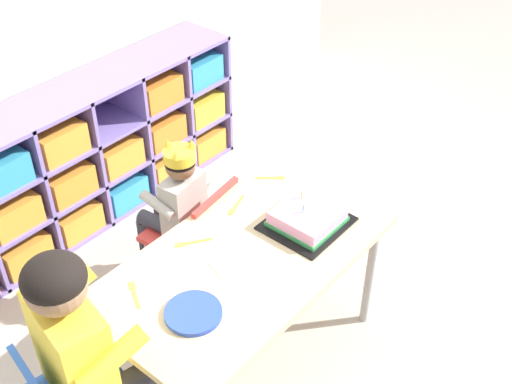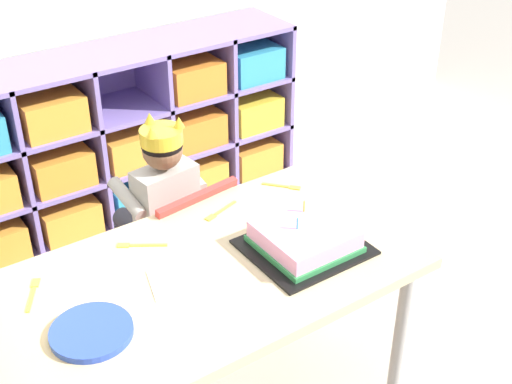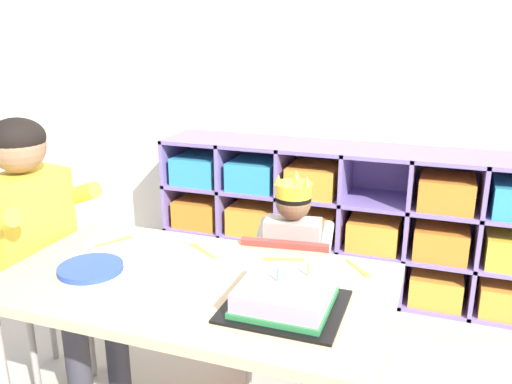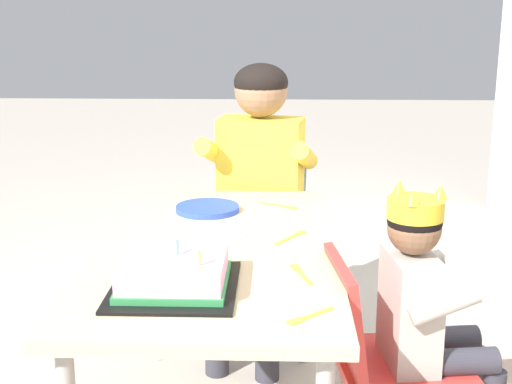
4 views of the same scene
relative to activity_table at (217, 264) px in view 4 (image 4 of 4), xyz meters
The scene contains 12 objects.
activity_table is the anchor object (origin of this frame).
classroom_chair_blue 0.50m from the activity_table, 68.28° to the left, with size 0.37×0.39×0.65m.
child_with_crown 0.57m from the activity_table, 73.56° to the left, with size 0.31×0.32×0.84m.
classroom_chair_adult_side 0.78m from the activity_table, behind, with size 0.36×0.36×0.67m.
adult_helper_seated 0.66m from the activity_table, behind, with size 0.46×0.44×1.06m.
birthday_cake_on_tray 0.33m from the activity_table, 12.89° to the right, with size 0.32×0.29×0.11m.
paper_plate_stack 0.34m from the activity_table, behind, with size 0.20×0.20×0.02m, color blue.
paper_napkin_square 0.09m from the activity_table, behind, with size 0.13×0.13×0.00m, color white.
fork_beside_plate_stack 0.23m from the activity_table, 109.92° to the left, with size 0.13×0.09×0.00m.
fork_near_child_seat 0.44m from the activity_table, 156.07° to the left, with size 0.08×0.12×0.00m.
fork_scattered_mid_table 0.52m from the activity_table, 26.89° to the left, with size 0.09×0.11×0.00m.
fork_by_napkin 0.31m from the activity_table, 47.45° to the left, with size 0.13×0.05×0.00m.
Camera 4 is at (1.86, 0.17, 1.26)m, focal length 50.46 mm.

